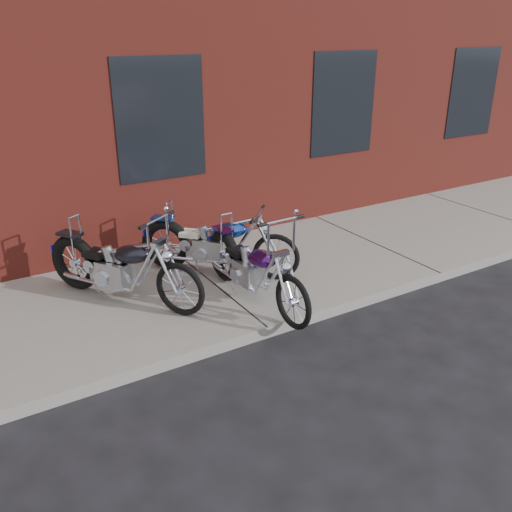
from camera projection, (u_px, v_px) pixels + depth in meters
ground at (268, 338)px, 6.53m from camera, size 120.00×120.00×0.00m
sidewalk at (211, 286)px, 7.68m from camera, size 22.00×3.00×0.15m
building_brick at (63, 0)px, 11.27m from camera, size 22.00×10.00×8.00m
chopper_purple at (253, 271)px, 6.98m from camera, size 0.56×2.30×1.29m
chopper_blue at (215, 245)px, 7.76m from camera, size 1.74×1.77×1.03m
chopper_third at (121, 269)px, 6.97m from camera, size 1.40×2.10×1.23m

